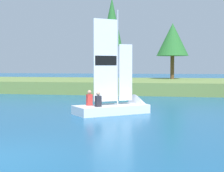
{
  "coord_description": "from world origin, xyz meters",
  "views": [
    {
      "loc": [
        4.86,
        -8.45,
        2.46
      ],
      "look_at": [
        0.7,
        13.08,
        1.2
      ],
      "focal_mm": 56.65,
      "sensor_mm": 36.0,
      "label": 1
    }
  ],
  "objects": [
    {
      "name": "sailboat",
      "position": [
        1.95,
        9.7,
        0.37
      ],
      "size": [
        4.24,
        3.85,
        5.81
      ],
      "rotation": [
        0.0,
        0.0,
        0.68
      ],
      "color": "white",
      "rests_on": "ground"
    },
    {
      "name": "shoreline_tree_midleft",
      "position": [
        -2.04,
        27.2,
        6.83
      ],
      "size": [
        2.05,
        2.05,
        8.33
      ],
      "color": "brown",
      "rests_on": "shore_bank"
    },
    {
      "name": "shore_bank",
      "position": [
        0.0,
        26.21,
        0.54
      ],
      "size": [
        80.0,
        12.55,
        1.07
      ],
      "primitive_type": "cube",
      "color": "olive",
      "rests_on": "ground"
    },
    {
      "name": "shoreline_tree_centre",
      "position": [
        4.03,
        29.17,
        5.17
      ],
      "size": [
        3.34,
        3.34,
        5.83
      ],
      "color": "brown",
      "rests_on": "shore_bank"
    }
  ]
}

